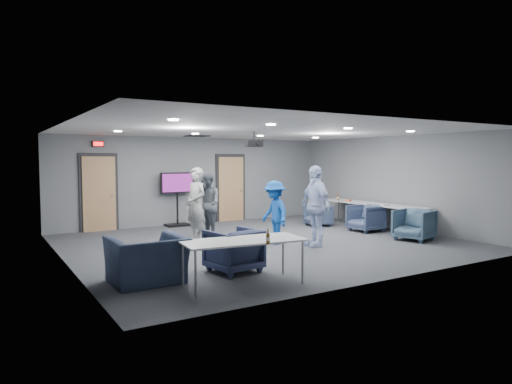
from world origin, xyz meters
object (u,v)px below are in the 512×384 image
person_a (196,205)px  projector (254,144)px  table_right_a (349,202)px  table_right_b (397,207)px  chair_right_b (366,218)px  chair_front_a (234,250)px  chair_right_c (414,225)px  person_b (207,204)px  chair_right_a (318,215)px  bottle_front (268,239)px  person_c (315,206)px  chair_front_b (147,260)px  bottle_right (338,198)px  table_front_left (243,242)px  tv_stand (177,196)px  person_d (274,212)px

person_a → projector: 2.06m
table_right_a → table_right_b: same height
chair_right_b → chair_front_a: bearing=-68.0°
chair_right_c → person_b: bearing=-141.5°
chair_right_a → bottle_front: size_ratio=3.01×
person_c → chair_front_a: 3.09m
person_b → person_c: person_c is taller
table_right_b → projector: (-4.10, 0.88, 1.71)m
person_b → bottle_front: person_b is taller
person_c → chair_front_a: (-2.80, -1.18, -0.55)m
chair_right_c → chair_front_b: bearing=-101.0°
bottle_front → person_a: bearing=79.7°
chair_right_a → bottle_right: (0.87, 0.10, 0.50)m
chair_right_b → chair_front_a: (-5.38, -2.13, 0.01)m
chair_front_b → table_front_left: bearing=143.9°
person_c → tv_stand: (-1.52, 4.73, -0.02)m
person_a → person_d: size_ratio=1.21×
person_a → chair_right_c: person_a is taller
chair_right_a → person_b: bearing=-78.0°
person_a → person_d: person_a is taller
table_right_a → table_front_left: (-6.31, -4.34, 0.00)m
table_right_a → table_right_b: bearing=-180.0°
chair_right_a → tv_stand: (-3.65, 2.23, 0.60)m
chair_right_c → tv_stand: 6.83m
person_c → chair_right_c: size_ratio=2.19×
projector → bottle_front: bearing=-100.3°
table_right_b → chair_front_a: bearing=104.8°
chair_front_a → person_b: bearing=-115.4°
chair_front_a → bottle_right: 6.94m
person_b → projector: projector is taller
person_a → person_b: size_ratio=1.07×
person_b → chair_right_a: person_b is taller
chair_front_a → chair_front_b: (-1.56, 0.06, -0.01)m
person_d → tv_stand: size_ratio=0.93×
person_a → table_right_b: bearing=63.0°
table_right_b → chair_right_a: bearing=27.9°
person_a → person_d: (1.49, -1.22, -0.16)m
chair_front_b → table_front_left: chair_front_b is taller
person_c → table_front_left: (-3.08, -2.02, -0.25)m
person_b → person_c: (1.61, -2.46, 0.09)m
person_b → table_right_a: 4.84m
person_c → chair_front_b: (-4.36, -1.12, -0.56)m
chair_right_a → bottle_front: 7.19m
bottle_front → projector: (2.09, 3.85, 1.59)m
table_right_a → projector: size_ratio=3.97×
tv_stand → person_a: bearing=-102.6°
table_front_left → bottle_front: bearing=-71.0°
person_a → person_b: bearing=123.5°
table_front_left → tv_stand: 6.93m
table_right_a → bottle_front: size_ratio=7.91×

